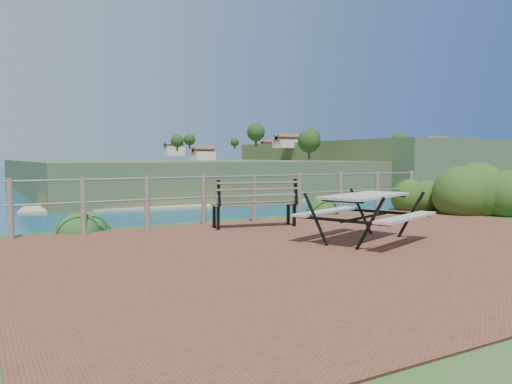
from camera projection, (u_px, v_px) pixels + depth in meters
ground at (362, 247)px, 7.58m from camera, size 10.00×7.00×0.12m
safety_railing at (254, 195)px, 10.45m from camera, size 9.40×0.10×1.00m
distant_bay at (352, 163)px, 268.71m from camera, size 290.00×232.36×24.00m
picnic_table at (365, 213)px, 7.97m from camera, size 1.92×1.46×0.75m
park_bench at (255, 196)px, 9.59m from camera, size 1.70×0.72×0.93m
shrub_right_front at (484, 215)px, 11.82m from camera, size 1.45×1.45×2.06m
shrub_right_edge at (427, 211)px, 12.71m from camera, size 1.16×1.16×1.65m
shrub_lip_west at (87, 231)px, 9.17m from camera, size 0.79×0.79×0.54m
shrub_lip_east at (329, 213)px, 12.11m from camera, size 0.81×0.81×0.57m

